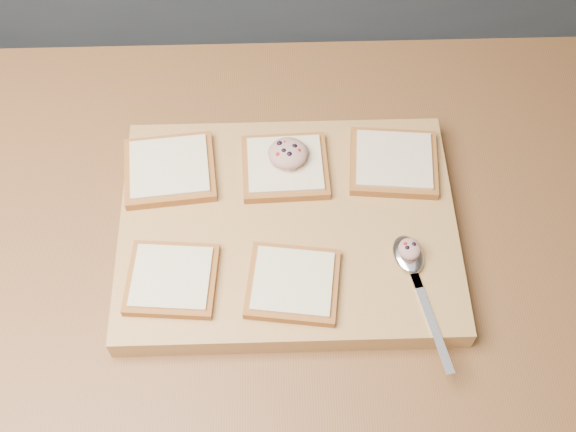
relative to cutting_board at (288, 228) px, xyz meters
name	(u,v)px	position (x,y,z in m)	size (l,w,h in m)	color
ground	(227,432)	(-0.15, -0.02, -0.92)	(4.00, 4.00, 0.00)	#515459
island_counter	(210,367)	(-0.15, -0.02, -0.46)	(2.00, 0.80, 0.90)	slate
cutting_board	(288,228)	(0.00, 0.00, 0.00)	(0.46, 0.35, 0.04)	tan
bread_far_left	(170,169)	(-0.16, 0.09, 0.03)	(0.14, 0.13, 0.02)	#9C6428
bread_far_center	(285,166)	(0.00, 0.09, 0.03)	(0.12, 0.11, 0.02)	#9C6428
bread_far_right	(394,162)	(0.15, 0.09, 0.03)	(0.13, 0.12, 0.02)	#9C6428
bread_near_left	(172,279)	(-0.15, -0.09, 0.03)	(0.12, 0.11, 0.02)	#9C6428
bread_near_center	(293,283)	(0.00, -0.10, 0.03)	(0.13, 0.12, 0.02)	#9C6428
tuna_salad_dollop	(288,153)	(0.00, 0.09, 0.05)	(0.06, 0.05, 0.03)	tan
spoon	(411,264)	(0.16, -0.07, 0.02)	(0.06, 0.20, 0.01)	silver
spoon_salad	(410,249)	(0.16, -0.06, 0.04)	(0.03, 0.03, 0.02)	tan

